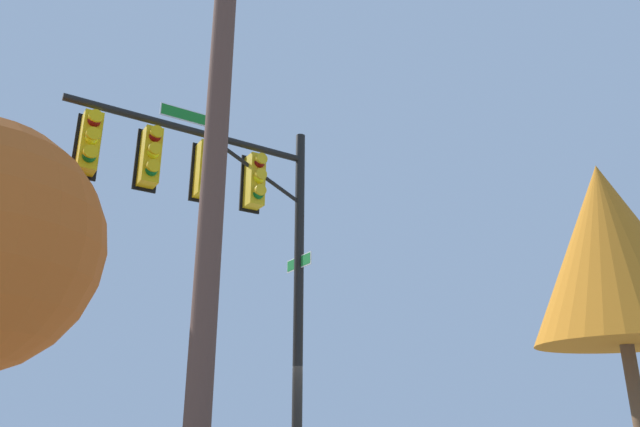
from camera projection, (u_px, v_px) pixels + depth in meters
The scene contains 3 objects.
signal_pole_assembly at pixel (214, 202), 11.08m from camera, with size 4.86×1.91×7.43m.
utility_pole at pixel (214, 165), 6.01m from camera, with size 1.08×1.57×7.78m.
tree_far at pixel (610, 251), 12.37m from camera, with size 3.57×3.57×6.94m.
Camera 1 is at (3.10, 11.02, 1.57)m, focal length 32.52 mm.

